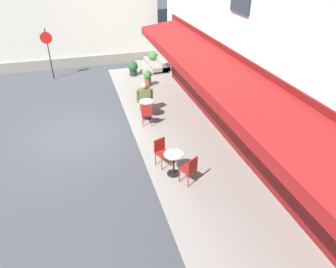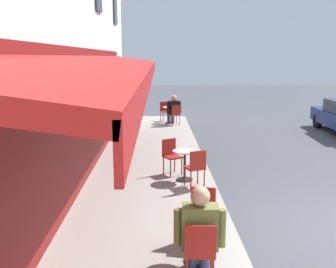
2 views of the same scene
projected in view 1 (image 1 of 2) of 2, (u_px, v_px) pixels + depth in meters
The scene contains 14 objects.
ground_plane at pixel (84, 136), 11.71m from camera, with size 70.00×70.00×0.00m, color #42444C.
sidewalk_cafe_terrace at pixel (202, 171), 9.85m from camera, with size 20.50×3.20×0.01m, color gray.
back_alley_steps at pixel (158, 63), 18.13m from camera, with size 2.40×1.75×0.60m.
cafe_table_near_entrance at pixel (147, 107), 12.68m from camera, with size 0.60×0.60×0.75m.
cafe_chair_red_kerbside at pixel (144, 99), 13.18m from camera, with size 0.42×0.42×0.91m.
cafe_chair_red_corner_right at pixel (147, 113), 12.11m from camera, with size 0.48×0.48×0.91m.
cafe_table_streetside at pixel (174, 161), 9.50m from camera, with size 0.60×0.60×0.75m.
cafe_chair_red_by_window at pixel (161, 150), 9.90m from camera, with size 0.51×0.51×0.91m.
cafe_chair_red_near_door at pixel (190, 168), 9.10m from camera, with size 0.55×0.55×0.91m.
seated_patron_in_olive at pixel (145, 98), 12.91m from camera, with size 0.58×0.69×1.34m.
no_parking_sign at pixel (47, 45), 15.76m from camera, with size 0.12×0.59×2.60m.
potted_plant_entrance_left at pixel (148, 78), 15.64m from camera, with size 0.41×0.41×0.80m.
potted_plant_by_steps at pixel (133, 68), 16.92m from camera, with size 0.53×0.53×0.78m.
potted_plant_under_sign at pixel (153, 58), 18.28m from camera, with size 0.52×0.52×0.84m.
Camera 1 is at (-10.49, -0.17, 6.06)m, focal length 33.80 mm.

